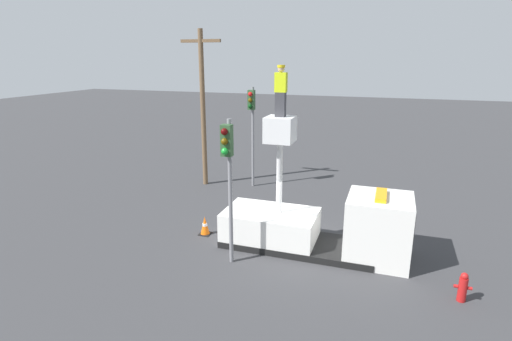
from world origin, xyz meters
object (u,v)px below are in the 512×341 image
object	(u,v)px
traffic_light_pole	(228,165)
traffic_cone_rear	(205,226)
utility_pole	(203,104)
bucket_truck	(320,226)
worker	(281,91)
traffic_light_across	(252,118)
fire_hydrant	(463,287)

from	to	relation	value
traffic_light_pole	traffic_cone_rear	distance (m)	4.12
traffic_light_pole	utility_pole	bearing A→B (deg)	121.00
bucket_truck	utility_pole	size ratio (longest dim) A/B	0.82
traffic_light_pole	utility_pole	world-z (taller)	utility_pole
bucket_truck	worker	world-z (taller)	worker
traffic_light_across	fire_hydrant	bearing A→B (deg)	-40.92
traffic_cone_rear	utility_pole	distance (m)	7.80
traffic_light_across	fire_hydrant	world-z (taller)	traffic_light_across
worker	fire_hydrant	size ratio (longest dim) A/B	1.92
fire_hydrant	utility_pole	bearing A→B (deg)	147.17
traffic_light_across	fire_hydrant	distance (m)	12.76
worker	traffic_cone_rear	world-z (taller)	worker
worker	traffic_light_pole	xyz separation A→B (m)	(-1.16, -2.00, -2.20)
bucket_truck	worker	bearing A→B (deg)	180.00
worker	traffic_cone_rear	xyz separation A→B (m)	(-3.01, -0.13, -5.37)
bucket_truck	traffic_cone_rear	size ratio (longest dim) A/B	8.90
fire_hydrant	bucket_truck	bearing A→B (deg)	157.83
traffic_cone_rear	utility_pole	bearing A→B (deg)	115.62
bucket_truck	traffic_cone_rear	xyz separation A→B (m)	(-4.56, -0.13, -0.60)
fire_hydrant	utility_pole	distance (m)	14.76
traffic_light_across	bucket_truck	bearing A→B (deg)	-52.38
traffic_light_pole	traffic_cone_rear	xyz separation A→B (m)	(-1.85, 1.87, -3.17)
bucket_truck	traffic_light_across	distance (m)	8.36
traffic_light_pole	utility_pole	distance (m)	9.22
worker	traffic_light_across	size ratio (longest dim) A/B	0.33
worker	traffic_light_across	bearing A→B (deg)	117.55
worker	utility_pole	bearing A→B (deg)	135.09
bucket_truck	traffic_light_pole	size ratio (longest dim) A/B	1.35
traffic_light_across	traffic_cone_rear	size ratio (longest dim) A/B	7.12
fire_hydrant	utility_pole	size ratio (longest dim) A/B	0.11
fire_hydrant	traffic_cone_rear	size ratio (longest dim) A/B	1.20
traffic_light_across	traffic_cone_rear	world-z (taller)	traffic_light_across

